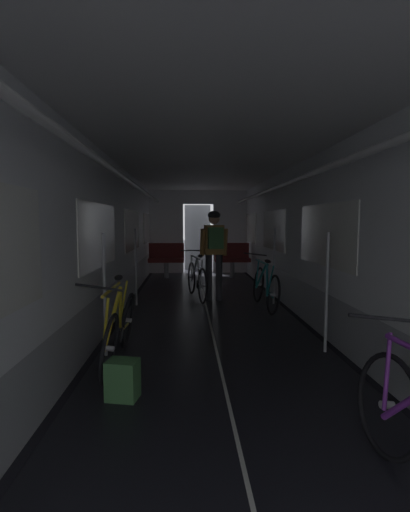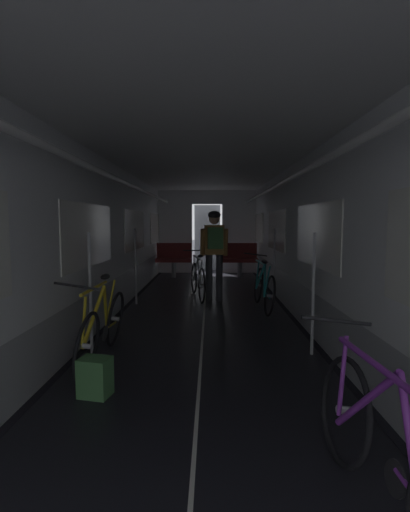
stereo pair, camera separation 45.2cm
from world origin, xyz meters
TOP-DOWN VIEW (x-y plane):
  - ground_plane at (0.00, 0.00)m, footprint 60.00×60.00m
  - train_car_shell at (-0.00, 3.60)m, footprint 3.14×12.34m
  - bench_seat_far_left at (-0.90, 8.07)m, footprint 0.98×0.51m
  - bench_seat_far_right at (0.90, 8.07)m, footprint 0.98×0.51m
  - bicycle_purple at (0.98, -0.34)m, footprint 0.44×1.69m
  - bicycle_yellow at (-1.08, 1.89)m, footprint 0.44×1.69m
  - bicycle_teal at (1.03, 4.35)m, footprint 0.44×1.69m
  - person_cyclist_aisle at (0.18, 4.99)m, footprint 0.55×0.41m
  - bicycle_silver_in_aisle at (-0.15, 5.26)m, footprint 0.51×1.67m
  - backpack_on_floor at (-0.90, 1.04)m, footprint 0.30×0.25m

SIDE VIEW (x-z plane):
  - ground_plane at x=0.00m, z-range 0.00..0.00m
  - backpack_on_floor at x=-0.90m, z-range 0.00..0.34m
  - bicycle_yellow at x=-1.08m, z-range -0.10..0.86m
  - bicycle_teal at x=1.03m, z-range -0.10..0.86m
  - bicycle_purple at x=0.98m, z-range -0.10..0.86m
  - bicycle_silver_in_aisle at x=-0.15m, z-range -0.08..0.85m
  - bench_seat_far_left at x=-0.90m, z-range 0.09..1.04m
  - bench_seat_far_right at x=0.90m, z-range 0.09..1.04m
  - person_cyclist_aisle at x=0.18m, z-range 0.21..1.94m
  - train_car_shell at x=0.00m, z-range 0.41..2.98m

